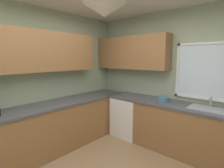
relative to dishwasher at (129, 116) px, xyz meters
name	(u,v)px	position (x,y,z in m)	size (l,w,h in m)	color
room_shell	(110,53)	(0.47, -1.16, 1.34)	(3.72, 4.06, 2.66)	#9EAD8E
counter_run_left	(44,130)	(-0.66, -1.63, 0.02)	(0.65, 3.67, 0.88)	olive
counter_run_back	(177,127)	(1.04, 0.03, 0.02)	(2.81, 0.65, 0.88)	olive
dishwasher	(129,116)	(0.00, 0.00, 0.00)	(0.60, 0.60, 0.84)	white
sink_assembly	(208,108)	(1.52, 0.04, 0.47)	(0.55, 0.40, 0.19)	#9EA0A5
bowl	(163,99)	(0.76, 0.03, 0.51)	(0.23, 0.23, 0.09)	#4C7099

